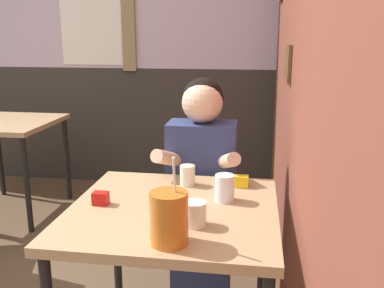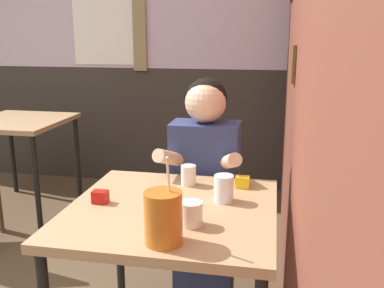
{
  "view_description": "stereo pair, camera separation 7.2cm",
  "coord_description": "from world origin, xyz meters",
  "px_view_note": "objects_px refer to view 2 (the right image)",
  "views": [
    {
      "loc": [
        1.27,
        -1.21,
        1.4
      ],
      "look_at": [
        1.02,
        0.47,
        0.96
      ],
      "focal_mm": 40.0,
      "sensor_mm": 36.0,
      "label": 1
    },
    {
      "loc": [
        1.34,
        -1.19,
        1.4
      ],
      "look_at": [
        1.02,
        0.47,
        0.96
      ],
      "focal_mm": 40.0,
      "sensor_mm": 36.0,
      "label": 2
    }
  ],
  "objects_px": {
    "background_table": "(19,131)",
    "cocktail_pitcher": "(163,218)",
    "person_seated": "(205,189)",
    "main_table": "(172,226)"
  },
  "relations": [
    {
      "from": "background_table",
      "to": "cocktail_pitcher",
      "type": "bearing_deg",
      "value": -47.13
    },
    {
      "from": "main_table",
      "to": "background_table",
      "type": "height_order",
      "value": "same"
    },
    {
      "from": "person_seated",
      "to": "cocktail_pitcher",
      "type": "height_order",
      "value": "person_seated"
    },
    {
      "from": "background_table",
      "to": "cocktail_pitcher",
      "type": "xyz_separation_m",
      "value": [
        1.65,
        -1.77,
        0.18
      ]
    },
    {
      "from": "main_table",
      "to": "cocktail_pitcher",
      "type": "height_order",
      "value": "cocktail_pitcher"
    },
    {
      "from": "person_seated",
      "to": "cocktail_pitcher",
      "type": "xyz_separation_m",
      "value": [
        0.0,
        -0.83,
        0.21
      ]
    },
    {
      "from": "person_seated",
      "to": "cocktail_pitcher",
      "type": "distance_m",
      "value": 0.85
    },
    {
      "from": "background_table",
      "to": "person_seated",
      "type": "relative_size",
      "value": 0.63
    },
    {
      "from": "person_seated",
      "to": "cocktail_pitcher",
      "type": "bearing_deg",
      "value": -89.94
    },
    {
      "from": "main_table",
      "to": "person_seated",
      "type": "distance_m",
      "value": 0.54
    }
  ]
}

